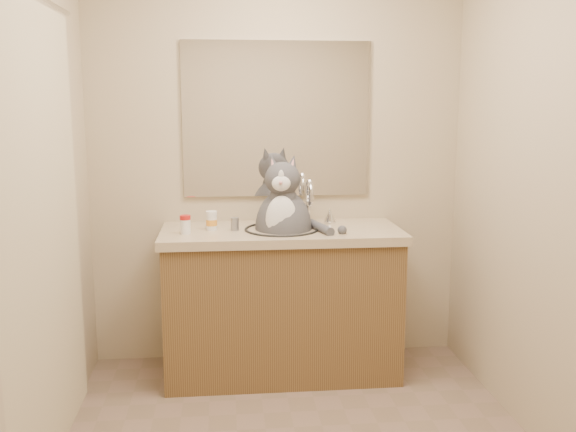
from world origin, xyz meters
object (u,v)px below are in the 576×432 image
object	(u,v)px
cat	(284,222)
pill_bottle_orange	(212,221)
pill_bottle_redcap	(185,224)
grey_canister	(235,224)

from	to	relation	value
cat	pill_bottle_orange	distance (m)	0.40
cat	pill_bottle_redcap	xyz separation A→B (m)	(-0.54, -0.07, 0.01)
cat	grey_canister	world-z (taller)	cat
cat	pill_bottle_redcap	distance (m)	0.54
pill_bottle_orange	cat	bearing A→B (deg)	-2.98
cat	pill_bottle_redcap	world-z (taller)	cat
pill_bottle_orange	grey_canister	world-z (taller)	pill_bottle_orange
grey_canister	cat	bearing A→B (deg)	1.19
pill_bottle_orange	pill_bottle_redcap	bearing A→B (deg)	-147.07
pill_bottle_redcap	grey_canister	world-z (taller)	pill_bottle_redcap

